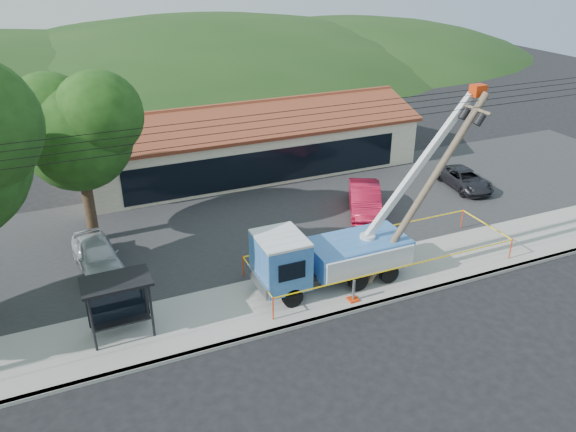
# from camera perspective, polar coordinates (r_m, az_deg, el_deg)

# --- Properties ---
(ground) EXTENTS (120.00, 120.00, 0.00)m
(ground) POSITION_cam_1_polar(r_m,az_deg,el_deg) (21.92, 3.96, -14.02)
(ground) COLOR black
(ground) RESTS_ON ground
(curb) EXTENTS (60.00, 0.25, 0.15)m
(curb) POSITION_cam_1_polar(r_m,az_deg,el_deg) (23.35, 1.58, -10.87)
(curb) COLOR #A09E95
(curb) RESTS_ON ground
(sidewalk) EXTENTS (60.00, 4.00, 0.15)m
(sidewalk) POSITION_cam_1_polar(r_m,az_deg,el_deg) (24.76, -0.29, -8.45)
(sidewalk) COLOR #A09E95
(sidewalk) RESTS_ON ground
(parking_lot) EXTENTS (60.00, 12.00, 0.10)m
(parking_lot) POSITION_cam_1_polar(r_m,az_deg,el_deg) (31.28, -6.07, -0.84)
(parking_lot) COLOR #28282B
(parking_lot) RESTS_ON ground
(strip_mall) EXTENTS (22.50, 8.53, 4.67)m
(strip_mall) POSITION_cam_1_polar(r_m,az_deg,el_deg) (38.76, -4.20, 7.54)
(strip_mall) COLOR #C5B49C
(strip_mall) RESTS_ON ground
(tree_lot) EXTENTS (6.30, 5.60, 8.94)m
(tree_lot) POSITION_cam_1_polar(r_m,az_deg,el_deg) (28.90, -20.75, 8.49)
(tree_lot) COLOR #332316
(tree_lot) RESTS_ON ground
(hill_center) EXTENTS (89.60, 64.00, 32.00)m
(hill_center) POSITION_cam_1_polar(r_m,az_deg,el_deg) (73.44, -9.10, 14.56)
(hill_center) COLOR #193914
(hill_center) RESTS_ON ground
(hill_east) EXTENTS (72.80, 52.00, 26.00)m
(hill_east) POSITION_cam_1_polar(r_m,az_deg,el_deg) (80.72, 5.24, 15.77)
(hill_east) COLOR #193914
(hill_east) RESTS_ON ground
(utility_truck) EXTENTS (10.67, 3.84, 8.43)m
(utility_truck) POSITION_cam_1_polar(r_m,az_deg,el_deg) (25.02, 4.16, -3.80)
(utility_truck) COLOR black
(utility_truck) RESTS_ON ground
(leaning_pole) EXTENTS (5.53, 1.76, 8.35)m
(leaning_pole) POSITION_cam_1_polar(r_m,az_deg,el_deg) (25.46, 14.35, 3.44)
(leaning_pole) COLOR brown
(leaning_pole) RESTS_ON ground
(bus_shelter) EXTENTS (2.61, 1.62, 2.50)m
(bus_shelter) POSITION_cam_1_polar(r_m,az_deg,el_deg) (22.71, -16.98, -7.47)
(bus_shelter) COLOR black
(bus_shelter) RESTS_ON ground
(caution_tape) EXTENTS (12.56, 3.69, 1.07)m
(caution_tape) POSITION_cam_1_polar(r_m,az_deg,el_deg) (26.86, 9.44, -3.66)
(caution_tape) COLOR red
(caution_tape) RESTS_ON ground
(car_silver) EXTENTS (2.29, 4.69, 1.54)m
(car_silver) POSITION_cam_1_polar(r_m,az_deg,el_deg) (28.37, -18.58, -5.28)
(car_silver) COLOR #B4B7BC
(car_silver) RESTS_ON ground
(car_red) EXTENTS (3.69, 5.09, 1.60)m
(car_red) POSITION_cam_1_polar(r_m,az_deg,el_deg) (32.77, 7.72, 0.27)
(car_red) COLOR #A4102C
(car_red) RESTS_ON ground
(car_dark) EXTENTS (2.48, 4.49, 1.19)m
(car_dark) POSITION_cam_1_polar(r_m,az_deg,el_deg) (37.39, 17.39, 2.59)
(car_dark) COLOR black
(car_dark) RESTS_ON ground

